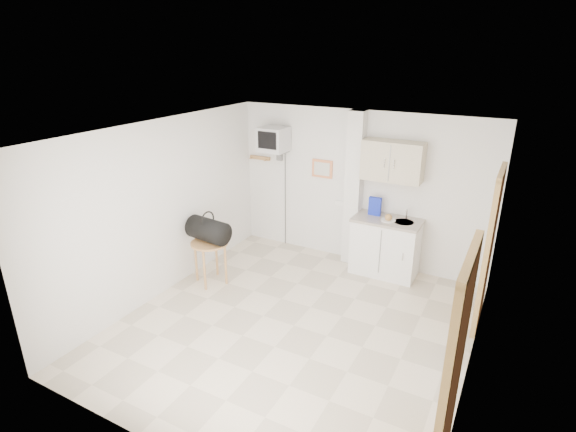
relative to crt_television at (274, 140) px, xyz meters
The scene contains 7 objects.
ground 3.15m from the crt_television, 54.36° to the right, with size 4.50×4.50×0.00m, color beige.
room_envelope 2.60m from the crt_television, 48.84° to the right, with size 4.24×4.54×2.55m.
kitchenette 2.32m from the crt_television, ahead, with size 1.03×0.58×2.10m.
crt_television is the anchor object (origin of this frame).
round_table 2.11m from the crt_television, 97.14° to the right, with size 0.56×0.56×0.67m.
duffel_bag 1.92m from the crt_television, 98.35° to the right, with size 0.67×0.42×0.47m.
water_bottle 4.20m from the crt_television, 28.02° to the right, with size 0.13×0.13×0.40m.
Camera 1 is at (2.28, -4.38, 3.40)m, focal length 28.00 mm.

